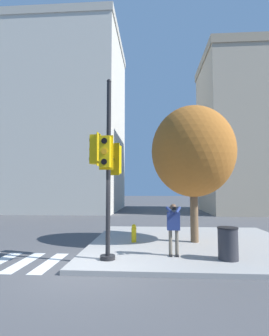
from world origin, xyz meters
TOP-DOWN VIEW (x-y plane):
  - ground_plane at (0.00, 0.00)m, footprint 160.00×160.00m
  - sidewalk_corner at (3.50, 3.50)m, footprint 8.00×8.00m
  - traffic_signal_pole at (0.49, 0.60)m, footprint 0.94×1.18m
  - person_photographer at (2.55, 1.15)m, footprint 0.50×0.53m
  - street_tree at (3.55, 3.36)m, footprint 3.35×3.35m
  - fire_hydrant at (1.16, 3.20)m, footprint 0.20×0.26m
  - trash_bin at (4.13, 0.79)m, footprint 0.61×0.61m
  - building_left at (-8.66, 20.34)m, footprint 14.30×11.47m

SIDE VIEW (x-z plane):
  - ground_plane at x=0.00m, z-range 0.00..0.00m
  - sidewalk_corner at x=3.50m, z-range 0.00..0.14m
  - fire_hydrant at x=1.16m, z-range 0.14..0.83m
  - trash_bin at x=4.13m, z-range 0.14..1.09m
  - person_photographer at x=2.55m, z-range 0.30..1.91m
  - traffic_signal_pole at x=0.49m, z-range 0.24..5.77m
  - street_tree at x=3.55m, z-range 1.01..6.47m
  - building_left at x=-8.66m, z-range 0.01..18.99m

